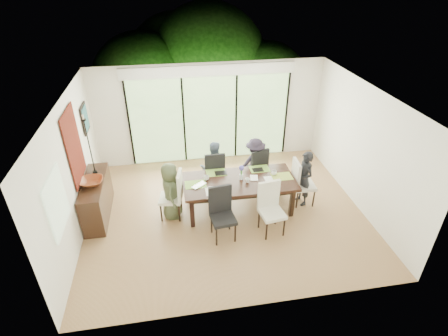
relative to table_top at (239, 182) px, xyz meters
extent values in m
cube|color=brown|center=(-0.31, -0.07, -0.73)|extent=(6.00, 5.00, 0.01)
cube|color=white|center=(-0.31, -0.07, 1.98)|extent=(6.00, 5.00, 0.01)
cube|color=white|center=(-0.31, 2.44, 0.62)|extent=(6.00, 0.02, 2.70)
cube|color=silver|center=(-0.31, -2.58, 0.62)|extent=(6.00, 0.02, 2.70)
cube|color=silver|center=(-3.32, -0.07, 0.62)|extent=(0.02, 5.00, 2.70)
cube|color=beige|center=(2.70, -0.07, 0.62)|extent=(0.02, 5.00, 2.70)
cube|color=#598C3F|center=(-0.31, 2.40, 0.47)|extent=(4.20, 0.02, 2.30)
cube|color=white|center=(-0.31, 2.39, 1.77)|extent=(4.40, 0.06, 0.28)
cube|color=black|center=(-2.41, 2.39, 0.47)|extent=(0.05, 0.04, 2.30)
cube|color=black|center=(-1.01, 2.39, 0.47)|extent=(0.05, 0.04, 2.30)
cube|color=black|center=(0.39, 2.39, 0.47)|extent=(0.05, 0.04, 2.30)
cube|color=black|center=(1.79, 2.39, 0.47)|extent=(0.05, 0.04, 2.30)
cube|color=#8CAD7F|center=(-3.28, -1.27, 0.77)|extent=(0.02, 0.90, 1.00)
cube|color=brown|center=(-0.31, 3.33, -0.78)|extent=(6.00, 1.80, 0.10)
cube|color=brown|center=(-0.31, 4.13, -0.18)|extent=(6.00, 0.08, 0.06)
sphere|color=#14380F|center=(-2.11, 5.13, 0.71)|extent=(3.20, 3.20, 3.20)
sphere|color=#14380F|center=(0.09, 5.73, 1.07)|extent=(4.00, 4.00, 4.00)
sphere|color=#14380F|center=(1.89, 4.93, 0.53)|extent=(2.80, 2.80, 2.80)
sphere|color=#14380F|center=(-0.91, 6.43, 0.89)|extent=(3.60, 3.60, 3.60)
cube|color=black|center=(0.00, 0.00, 0.00)|extent=(2.43, 1.11, 0.06)
cube|color=black|center=(0.00, 0.00, -0.09)|extent=(2.23, 0.91, 0.10)
cube|color=black|center=(-1.08, -0.43, -0.38)|extent=(0.09, 0.09, 0.70)
cube|color=black|center=(1.08, -0.43, -0.38)|extent=(0.09, 0.09, 0.70)
cube|color=black|center=(-1.08, 0.43, -0.38)|extent=(0.09, 0.09, 0.70)
cube|color=black|center=(1.08, 0.43, -0.38)|extent=(0.09, 0.09, 0.70)
imported|color=#4A5538|center=(-1.48, 0.00, -0.08)|extent=(0.42, 0.63, 1.31)
imported|color=black|center=(1.48, 0.00, -0.08)|extent=(0.51, 0.68, 1.31)
imported|color=slate|center=(-0.45, 0.83, -0.08)|extent=(0.63, 0.42, 1.31)
imported|color=#241E2D|center=(0.55, 0.83, -0.08)|extent=(0.63, 0.42, 1.31)
cube|color=#77A93C|center=(-0.95, 0.00, 0.03)|extent=(0.45, 0.32, 0.01)
cube|color=#91A23A|center=(0.95, 0.00, 0.03)|extent=(0.45, 0.32, 0.01)
cube|color=#76A43A|center=(-0.45, 0.40, 0.03)|extent=(0.45, 0.32, 0.01)
cube|color=#7AAC3D|center=(0.55, 0.40, 0.03)|extent=(0.45, 0.32, 0.01)
cube|color=white|center=(-0.55, -0.30, 0.03)|extent=(0.45, 0.32, 0.01)
cube|color=black|center=(-0.35, 0.35, 0.04)|extent=(0.26, 0.18, 0.01)
cube|color=black|center=(0.50, 0.35, 0.04)|extent=(0.24, 0.17, 0.01)
cube|color=white|center=(0.70, -0.05, 0.03)|extent=(0.30, 0.22, 0.00)
cube|color=white|center=(-0.55, -0.30, 0.05)|extent=(0.26, 0.26, 0.02)
cube|color=#CB4C17|center=(-0.55, -0.30, 0.07)|extent=(0.20, 0.20, 0.01)
cylinder|color=silver|center=(0.05, 0.05, 0.09)|extent=(0.08, 0.08, 0.12)
cylinder|color=#337226|center=(0.05, 0.05, 0.21)|extent=(0.04, 0.04, 0.16)
sphere|color=#4F47B2|center=(0.05, 0.05, 0.31)|extent=(0.11, 0.11, 0.11)
imported|color=silver|center=(-0.85, -0.10, 0.04)|extent=(0.39, 0.38, 0.03)
imported|color=white|center=(-0.70, 0.15, 0.08)|extent=(0.18, 0.18, 0.10)
imported|color=white|center=(0.15, -0.10, 0.08)|extent=(0.11, 0.11, 0.09)
imported|color=white|center=(0.80, 0.10, 0.08)|extent=(0.17, 0.17, 0.10)
imported|color=white|center=(0.25, 0.05, 0.04)|extent=(0.21, 0.26, 0.02)
cube|color=black|center=(-3.07, 0.29, -0.29)|extent=(0.44, 1.56, 0.88)
imported|color=brown|center=(-3.07, 0.19, 0.21)|extent=(0.46, 0.46, 0.11)
cylinder|color=black|center=(-3.07, 0.64, 0.17)|extent=(0.10, 0.10, 0.04)
cylinder|color=black|center=(-3.07, 0.64, 0.78)|extent=(0.02, 0.02, 1.22)
cylinder|color=black|center=(-3.07, 0.64, 1.39)|extent=(0.10, 0.10, 0.03)
cylinder|color=silver|center=(-3.07, 0.64, 1.45)|extent=(0.04, 0.04, 0.10)
cube|color=maroon|center=(-3.28, 0.33, 0.97)|extent=(0.02, 1.00, 1.50)
cube|color=black|center=(-3.28, 1.63, 1.02)|extent=(0.03, 0.55, 0.65)
cube|color=#1B4E58|center=(-3.26, 1.63, 1.02)|extent=(0.01, 0.45, 0.55)
camera|label=1|loc=(-1.38, -6.18, 4.14)|focal=28.00mm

